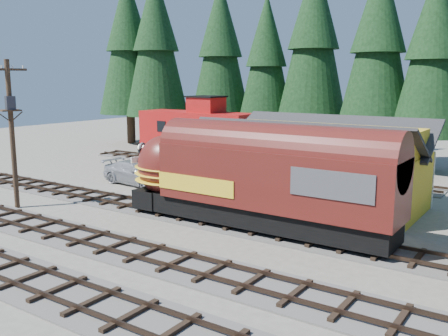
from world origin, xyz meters
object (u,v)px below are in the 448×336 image
Objects in this scene: caboose at (197,133)px; utility_pole at (12,125)px; locomotive at (247,182)px; pickup_truck_a at (154,171)px; depot at (317,157)px; pickup_truck_b at (137,173)px.

caboose is 18.32m from utility_pole.
locomotive is 13.41m from pickup_truck_a.
locomotive is at bearing -130.80° from pickup_truck_a.
depot is 13.44m from pickup_truck_b.
depot is 0.84× the size of locomotive.
caboose is 9.63m from pickup_truck_b.
caboose is at bearing 13.59° from pickup_truck_b.
locomotive is 2.63× the size of pickup_truck_b.
utility_pole reaches higher than pickup_truck_a.
caboose is at bearing 134.64° from locomotive.
locomotive is at bearing 38.09° from utility_pole.
locomotive is 1.39× the size of caboose.
depot is 6.59m from locomotive.
depot is at bearing 57.40° from utility_pole.
depot reaches higher than pickup_truck_a.
pickup_truck_b is at bearing -172.24° from depot.
depot is 2.23× the size of pickup_truck_a.
depot reaches higher than pickup_truck_b.
pickup_truck_b reaches higher than pickup_truck_a.
utility_pole is at bearing -162.65° from locomotive.
locomotive is (-0.95, -6.50, -0.53)m from depot.
pickup_truck_a is (1.56, 10.26, -4.15)m from utility_pole.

